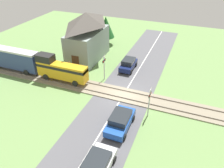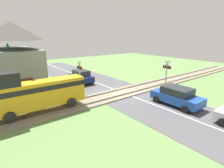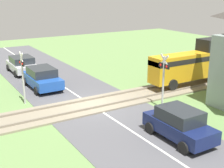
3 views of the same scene
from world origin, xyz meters
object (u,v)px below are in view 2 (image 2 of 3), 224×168
at_px(car_far_side, 81,76).
at_px(crossing_signal_east_approach, 80,73).
at_px(crossing_signal_west_approach, 166,72).
at_px(pedestrian_by_station, 25,97).
at_px(station_building, 15,58).
at_px(car_near_crossing, 177,96).

relative_size(car_far_side, crossing_signal_east_approach, 1.10).
relative_size(car_far_side, crossing_signal_west_approach, 1.10).
relative_size(car_far_side, pedestrian_by_station, 2.25).
height_order(car_far_side, pedestrian_by_station, pedestrian_by_station).
bearing_deg(crossing_signal_east_approach, station_building, 44.90).
relative_size(car_near_crossing, crossing_signal_east_approach, 1.24).
bearing_deg(car_near_crossing, pedestrian_by_station, 52.67).
bearing_deg(car_near_crossing, crossing_signal_east_approach, 32.81).
distance_m(crossing_signal_east_approach, pedestrian_by_station, 5.31).
bearing_deg(car_far_side, pedestrian_by_station, 117.03).
xyz_separation_m(car_far_side, crossing_signal_east_approach, (-3.68, 2.06, 1.32)).
relative_size(crossing_signal_west_approach, crossing_signal_east_approach, 1.00).
xyz_separation_m(crossing_signal_west_approach, pedestrian_by_station, (5.07, 12.13, -1.39)).
height_order(car_near_crossing, car_far_side, car_far_side).
distance_m(car_far_side, station_building, 7.33).
bearing_deg(crossing_signal_west_approach, pedestrian_by_station, 67.34).
bearing_deg(pedestrian_by_station, crossing_signal_west_approach, -112.66).
distance_m(station_building, pedestrian_by_station, 5.43).
relative_size(station_building, pedestrian_by_station, 5.00).
height_order(station_building, pedestrian_by_station, station_building).
xyz_separation_m(crossing_signal_east_approach, station_building, (4.72, 4.70, 1.30)).
bearing_deg(pedestrian_by_station, car_far_side, -62.97).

